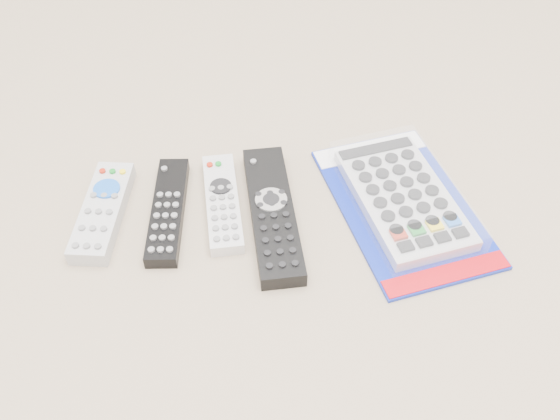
{
  "coord_description": "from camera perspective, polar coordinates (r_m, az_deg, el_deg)",
  "views": [
    {
      "loc": [
        -0.06,
        -0.59,
        0.63
      ],
      "look_at": [
        0.02,
        -0.02,
        0.01
      ],
      "focal_mm": 40.0,
      "sensor_mm": 36.0,
      "label": 1
    }
  ],
  "objects": [
    {
      "name": "remote_slim_black",
      "position": [
        0.86,
        -10.21,
        -0.06
      ],
      "size": [
        0.06,
        0.19,
        0.02
      ],
      "rotation": [
        0.0,
        0.0,
        -0.12
      ],
      "color": "black",
      "rests_on": "ground"
    },
    {
      "name": "remote_large_black",
      "position": [
        0.84,
        -0.7,
        -0.28
      ],
      "size": [
        0.06,
        0.24,
        0.03
      ],
      "rotation": [
        0.0,
        0.0,
        -0.01
      ],
      "color": "black",
      "rests_on": "ground"
    },
    {
      "name": "jumbo_remote_packaged",
      "position": [
        0.88,
        11.22,
        1.18
      ],
      "size": [
        0.22,
        0.31,
        0.04
      ],
      "rotation": [
        0.0,
        0.0,
        0.17
      ],
      "color": "#0E239F",
      "rests_on": "ground"
    },
    {
      "name": "remote_silver_dvd",
      "position": [
        0.87,
        -5.29,
        0.69
      ],
      "size": [
        0.04,
        0.18,
        0.02
      ],
      "rotation": [
        0.0,
        0.0,
        0.0
      ],
      "color": "silver",
      "rests_on": "ground"
    },
    {
      "name": "remote_small_grey",
      "position": [
        0.88,
        -15.91,
        -0.1
      ],
      "size": [
        0.08,
        0.18,
        0.03
      ],
      "rotation": [
        0.0,
        0.0,
        -0.19
      ],
      "color": "#A7A7AA",
      "rests_on": "ground"
    }
  ]
}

